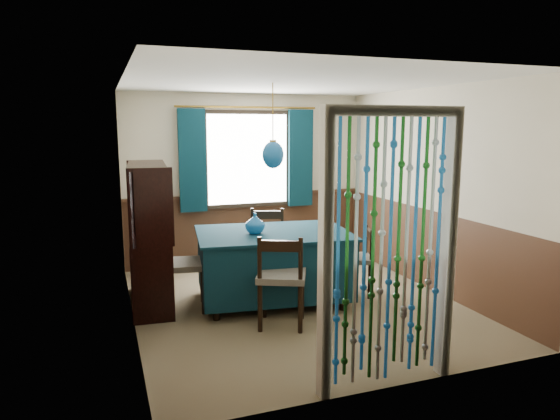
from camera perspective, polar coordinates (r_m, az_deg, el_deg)
name	(u,v)px	position (r m, az deg, el deg)	size (l,w,h in m)	color
floor	(296,303)	(5.88, 1.79, -10.63)	(4.00, 4.00, 0.00)	brown
ceiling	(297,82)	(5.54, 1.93, 14.41)	(4.00, 4.00, 0.00)	silver
wall_back	(247,179)	(7.46, -3.82, 3.53)	(3.60, 3.60, 0.00)	beige
wall_front	(395,232)	(3.82, 13.00, -2.48)	(3.60, 3.60, 0.00)	beige
wall_left	(129,205)	(5.20, -16.92, 0.51)	(4.00, 4.00, 0.00)	beige
wall_right	(431,190)	(6.46, 16.89, 2.20)	(4.00, 4.00, 0.00)	beige
wainscot_back	(248,229)	(7.56, -3.73, -2.14)	(3.60, 3.60, 0.00)	#462A1A
wainscot_front	(390,326)	(4.05, 12.47, -12.87)	(3.60, 3.60, 0.00)	#462A1A
wainscot_left	(134,278)	(5.36, -16.37, -7.42)	(4.00, 4.00, 0.00)	#462A1A
wainscot_right	(427,249)	(6.58, 16.47, -4.29)	(4.00, 4.00, 0.00)	#462A1A
window	(247,159)	(7.39, -3.74, 5.81)	(1.32, 0.12, 1.42)	black
doorway	(390,256)	(3.91, 12.41, -5.17)	(1.16, 0.12, 2.18)	silver
dining_table	(273,262)	(5.81, -0.79, -5.95)	(1.87, 1.41, 0.83)	#0A2834
chair_near	(281,278)	(5.09, 0.16, -7.75)	(0.63, 0.62, 0.97)	black
chair_far	(267,245)	(6.51, -1.51, -3.98)	(0.60, 0.59, 0.96)	black
chair_left	(182,265)	(5.67, -11.10, -6.20)	(0.52, 0.54, 0.96)	black
chair_right	(357,259)	(6.14, 8.78, -5.53)	(0.50, 0.52, 0.83)	black
sideboard	(150,256)	(5.89, -14.60, -5.10)	(0.53, 1.27, 1.62)	black
pendant_lamp	(273,154)	(5.61, -0.81, 6.36)	(0.24, 0.24, 0.94)	olive
vase_table	(255,224)	(5.63, -2.88, -1.62)	(0.20, 0.20, 0.21)	#14548F
bowl_shelf	(156,210)	(5.53, -13.98, -0.01)	(0.22, 0.22, 0.05)	beige
vase_sideboard	(151,222)	(6.16, -14.48, -1.30)	(0.17, 0.17, 0.18)	beige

